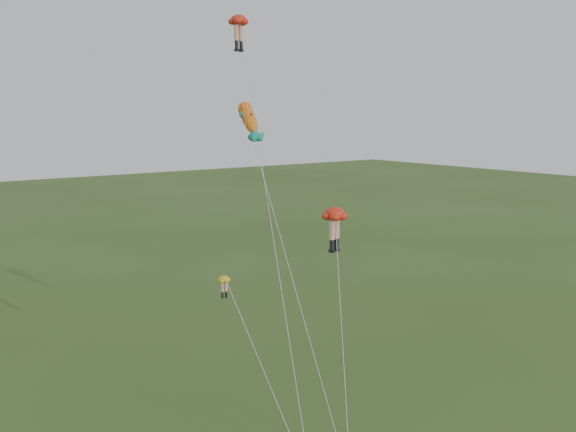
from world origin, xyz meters
TOP-DOWN VIEW (x-y plane):
  - legs_kite_red_high at (3.34, 12.18)m, footprint 5.86×14.69m
  - legs_kite_red_mid at (3.94, 3.30)m, footprint 4.28×6.18m
  - legs_kite_yellow at (-1.91, 5.17)m, footprint 1.44×9.90m
  - fish_kite at (1.30, 8.04)m, footprint 1.84×11.46m

SIDE VIEW (x-z plane):
  - legs_kite_yellow at x=-1.91m, z-range 3.23..11.71m
  - legs_kite_red_mid at x=3.94m, z-range 5.35..17.50m
  - fish_kite at x=1.30m, z-range 7.83..26.16m
  - legs_kite_red_high at x=3.34m, z-range 10.86..34.60m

